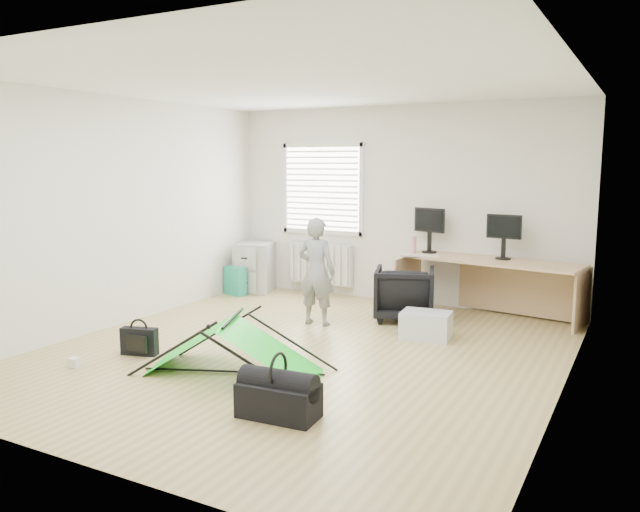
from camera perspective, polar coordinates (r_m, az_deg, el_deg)
The scene contains 18 objects.
ground at distance 6.47m, azimuth -1.69°, elevation -8.82°, with size 5.50×5.50×0.00m, color tan.
back_wall at distance 8.69m, azimuth 7.37°, elevation 4.64°, with size 5.00×0.02×2.70m, color silver.
window at distance 9.14m, azimuth 0.21°, elevation 6.16°, with size 1.20×0.06×1.20m, color silver.
radiator at distance 9.21m, azimuth 0.09°, elevation -0.70°, with size 1.00×0.12×0.60m, color silver.
desk at distance 8.05m, azimuth 15.24°, elevation -2.93°, with size 2.18×0.69×0.74m, color tan.
filing_cabinet at distance 9.47m, azimuth -5.84°, elevation -0.99°, with size 0.47×0.63×0.74m, color #AEAFB3.
monitor_left at distance 8.38m, azimuth 9.99°, elevation 1.78°, with size 0.46×0.10×0.44m, color black.
monitor_right at distance 8.03m, azimuth 16.45°, elevation 1.16°, with size 0.43×0.09×0.41m, color black.
keyboard at distance 8.08m, azimuth 9.21°, elevation 0.06°, with size 0.47×0.16×0.02m, color beige.
thermos at distance 8.22m, azimuth 8.57°, elevation 0.97°, with size 0.07×0.07×0.24m, color #D0748A.
office_chair at distance 7.77m, azimuth 7.72°, elevation -3.42°, with size 0.71×0.73×0.66m, color black.
person at distance 7.42m, azimuth -0.33°, elevation -1.42°, with size 0.47×0.31×1.29m, color gray.
kite at distance 5.84m, azimuth -7.92°, elevation -8.12°, with size 1.69×0.75×0.53m, color #14D324, non-canonical shape.
storage_crate at distance 7.03m, azimuth 9.66°, elevation -6.25°, with size 0.53×0.37×0.30m, color silver.
tote_bag at distance 9.26m, azimuth -7.77°, elevation -2.26°, with size 0.35×0.15×0.42m, color #209876.
laptop_bag at distance 6.62m, azimuth -16.18°, elevation -7.50°, with size 0.37×0.11×0.28m, color black.
white_box at distance 6.47m, azimuth -21.56°, elevation -9.03°, with size 0.09×0.09×0.09m, color silver.
duffel_bag at distance 4.89m, azimuth -3.81°, elevation -13.04°, with size 0.61×0.31×0.27m, color black.
Camera 1 is at (3.08, -5.35, 1.93)m, focal length 35.00 mm.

